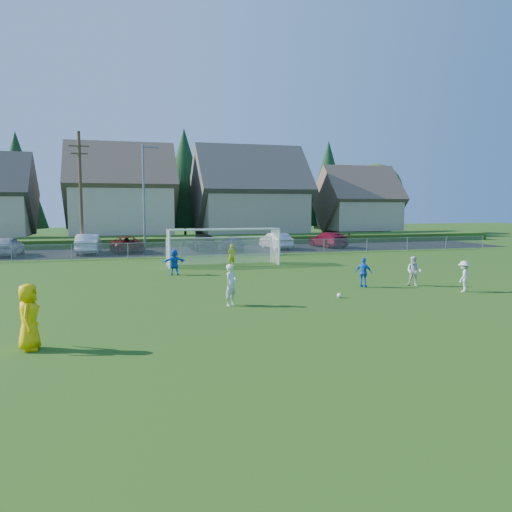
% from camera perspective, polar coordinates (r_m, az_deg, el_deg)
% --- Properties ---
extents(ground, '(160.00, 160.00, 0.00)m').
position_cam_1_polar(ground, '(18.44, 6.95, -6.76)').
color(ground, '#193D0C').
rests_on(ground, ground).
extents(asphalt_lot, '(60.00, 60.00, 0.00)m').
position_cam_1_polar(asphalt_lot, '(44.79, -6.93, 0.65)').
color(asphalt_lot, black).
rests_on(asphalt_lot, ground).
extents(grass_embankment, '(70.00, 6.00, 0.80)m').
position_cam_1_polar(grass_embankment, '(52.16, -8.25, 1.79)').
color(grass_embankment, '#1E420F').
rests_on(grass_embankment, ground).
extents(soccer_ball, '(0.22, 0.22, 0.22)m').
position_cam_1_polar(soccer_ball, '(21.98, 9.51, -4.46)').
color(soccer_ball, white).
rests_on(soccer_ball, ground).
extents(referee, '(0.64, 0.94, 1.86)m').
position_cam_1_polar(referee, '(15.21, -24.54, -6.36)').
color(referee, '#FFC605').
rests_on(referee, ground).
extents(player_white_a, '(0.72, 0.71, 1.67)m').
position_cam_1_polar(player_white_a, '(19.95, -2.86, -3.32)').
color(player_white_a, silver).
rests_on(player_white_a, ground).
extents(player_white_b, '(0.90, 0.91, 1.48)m').
position_cam_1_polar(player_white_b, '(25.94, 17.59, -1.68)').
color(player_white_b, silver).
rests_on(player_white_b, ground).
extents(player_white_c, '(1.06, 0.99, 1.44)m').
position_cam_1_polar(player_white_c, '(25.08, 22.66, -2.15)').
color(player_white_c, silver).
rests_on(player_white_c, ground).
extents(player_blue_a, '(0.83, 0.86, 1.44)m').
position_cam_1_polar(player_blue_a, '(24.98, 12.21, -1.87)').
color(player_blue_a, blue).
rests_on(player_blue_a, ground).
extents(player_blue_b, '(1.42, 0.58, 1.49)m').
position_cam_1_polar(player_blue_b, '(29.10, -9.33, -0.69)').
color(player_blue_b, blue).
rests_on(player_blue_b, ground).
extents(goalkeeper, '(0.61, 0.50, 1.45)m').
position_cam_1_polar(goalkeeper, '(32.89, -2.83, 0.09)').
color(goalkeeper, '#BDCF18').
rests_on(goalkeeper, ground).
extents(car_a, '(2.18, 4.77, 1.58)m').
position_cam_1_polar(car_a, '(44.07, -26.56, 1.02)').
color(car_a, '#A9ADB1').
rests_on(car_a, ground).
extents(car_b, '(1.95, 5.07, 1.65)m').
position_cam_1_polar(car_b, '(43.59, -18.58, 1.33)').
color(car_b, silver).
rests_on(car_b, ground).
extents(car_c, '(2.80, 5.23, 1.40)m').
position_cam_1_polar(car_c, '(44.02, -14.65, 1.32)').
color(car_c, '#560F09').
rests_on(car_c, ground).
extents(car_d, '(2.09, 5.01, 1.45)m').
position_cam_1_polar(car_d, '(44.14, -6.06, 1.52)').
color(car_d, black).
rests_on(car_d, ground).
extents(car_e, '(1.89, 4.12, 1.37)m').
position_cam_1_polar(car_e, '(44.43, -2.69, 1.52)').
color(car_e, '#191241').
rests_on(car_e, ground).
extents(car_f, '(1.98, 4.60, 1.47)m').
position_cam_1_polar(car_f, '(46.03, 2.28, 1.74)').
color(car_f, silver).
rests_on(car_f, ground).
extents(car_g, '(2.60, 5.24, 1.46)m').
position_cam_1_polar(car_g, '(48.40, 8.22, 1.88)').
color(car_g, maroon).
rests_on(car_g, ground).
extents(soccer_goal, '(7.42, 1.90, 2.50)m').
position_cam_1_polar(soccer_goal, '(33.44, -3.83, 1.73)').
color(soccer_goal, white).
rests_on(soccer_goal, ground).
extents(chainlink_fence, '(52.06, 0.06, 1.20)m').
position_cam_1_polar(chainlink_fence, '(39.34, -5.66, 0.86)').
color(chainlink_fence, gray).
rests_on(chainlink_fence, ground).
extents(streetlight, '(1.38, 0.18, 9.00)m').
position_cam_1_polar(streetlight, '(42.64, -12.63, 6.80)').
color(streetlight, slate).
rests_on(streetlight, ground).
extents(utility_pole, '(1.60, 0.26, 10.00)m').
position_cam_1_polar(utility_pole, '(43.63, -19.41, 6.98)').
color(utility_pole, '#473321').
rests_on(utility_pole, ground).
extents(houses_row, '(53.90, 11.45, 13.27)m').
position_cam_1_polar(houses_row, '(59.80, -7.44, 8.95)').
color(houses_row, tan).
rests_on(houses_row, ground).
extents(tree_row, '(65.98, 12.36, 13.80)m').
position_cam_1_polar(tree_row, '(65.85, -9.08, 8.26)').
color(tree_row, '#382616').
rests_on(tree_row, ground).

